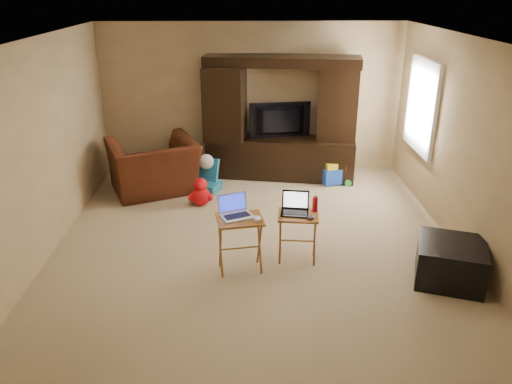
{
  "coord_description": "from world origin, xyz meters",
  "views": [
    {
      "loc": [
        -0.13,
        -5.57,
        3.06
      ],
      "look_at": [
        0.0,
        -0.2,
        0.8
      ],
      "focal_mm": 35.0,
      "sensor_mm": 36.0,
      "label": 1
    }
  ],
  "objects_px": {
    "television": "(281,121)",
    "laptop_right": "(295,204)",
    "plush_toy": "(201,191)",
    "ottoman": "(450,262)",
    "laptop_left": "(237,207)",
    "water_bottle": "(315,204)",
    "mouse_left": "(257,219)",
    "recliner": "(154,166)",
    "child_rocker": "(206,176)",
    "entertainment_center": "(281,119)",
    "push_toy": "(337,172)",
    "mouse_right": "(311,217)",
    "tray_table_right": "(297,238)",
    "tray_table_left": "(240,245)"
  },
  "relations": [
    {
      "from": "entertainment_center",
      "to": "laptop_right",
      "type": "height_order",
      "value": "entertainment_center"
    },
    {
      "from": "push_toy",
      "to": "ottoman",
      "type": "height_order",
      "value": "ottoman"
    },
    {
      "from": "tray_table_left",
      "to": "tray_table_right",
      "type": "bearing_deg",
      "value": 7.85
    },
    {
      "from": "push_toy",
      "to": "laptop_right",
      "type": "height_order",
      "value": "laptop_right"
    },
    {
      "from": "television",
      "to": "laptop_right",
      "type": "relative_size",
      "value": 3.26
    },
    {
      "from": "television",
      "to": "laptop_left",
      "type": "relative_size",
      "value": 2.96
    },
    {
      "from": "plush_toy",
      "to": "water_bottle",
      "type": "relative_size",
      "value": 2.33
    },
    {
      "from": "recliner",
      "to": "child_rocker",
      "type": "distance_m",
      "value": 0.83
    },
    {
      "from": "entertainment_center",
      "to": "tray_table_right",
      "type": "distance_m",
      "value": 2.9
    },
    {
      "from": "mouse_left",
      "to": "push_toy",
      "type": "bearing_deg",
      "value": 63.15
    },
    {
      "from": "tray_table_left",
      "to": "water_bottle",
      "type": "distance_m",
      "value": 0.99
    },
    {
      "from": "tray_table_right",
      "to": "push_toy",
      "type": "bearing_deg",
      "value": 76.02
    },
    {
      "from": "entertainment_center",
      "to": "television",
      "type": "xyz_separation_m",
      "value": [
        -0.0,
        -0.02,
        -0.04
      ]
    },
    {
      "from": "tray_table_left",
      "to": "tray_table_right",
      "type": "height_order",
      "value": "tray_table_left"
    },
    {
      "from": "recliner",
      "to": "laptop_left",
      "type": "relative_size",
      "value": 3.71
    },
    {
      "from": "water_bottle",
      "to": "entertainment_center",
      "type": "bearing_deg",
      "value": 94.33
    },
    {
      "from": "television",
      "to": "laptop_right",
      "type": "xyz_separation_m",
      "value": [
        -0.03,
        -2.78,
        -0.24
      ]
    },
    {
      "from": "entertainment_center",
      "to": "push_toy",
      "type": "bearing_deg",
      "value": -12.27
    },
    {
      "from": "television",
      "to": "mouse_left",
      "type": "bearing_deg",
      "value": 73.91
    },
    {
      "from": "entertainment_center",
      "to": "tray_table_left",
      "type": "distance_m",
      "value": 3.17
    },
    {
      "from": "recliner",
      "to": "tray_table_right",
      "type": "relative_size",
      "value": 2.13
    },
    {
      "from": "mouse_right",
      "to": "laptop_left",
      "type": "bearing_deg",
      "value": -176.07
    },
    {
      "from": "mouse_right",
      "to": "water_bottle",
      "type": "relative_size",
      "value": 0.66
    },
    {
      "from": "recliner",
      "to": "laptop_right",
      "type": "height_order",
      "value": "laptop_right"
    },
    {
      "from": "entertainment_center",
      "to": "push_toy",
      "type": "xyz_separation_m",
      "value": [
        0.91,
        -0.36,
        -0.81
      ]
    },
    {
      "from": "plush_toy",
      "to": "tray_table_right",
      "type": "height_order",
      "value": "tray_table_right"
    },
    {
      "from": "plush_toy",
      "to": "laptop_left",
      "type": "xyz_separation_m",
      "value": [
        0.56,
        -1.82,
        0.56
      ]
    },
    {
      "from": "child_rocker",
      "to": "plush_toy",
      "type": "distance_m",
      "value": 0.54
    },
    {
      "from": "plush_toy",
      "to": "ottoman",
      "type": "relative_size",
      "value": 0.61
    },
    {
      "from": "television",
      "to": "water_bottle",
      "type": "height_order",
      "value": "television"
    },
    {
      "from": "push_toy",
      "to": "laptop_right",
      "type": "bearing_deg",
      "value": -125.68
    },
    {
      "from": "tray_table_right",
      "to": "laptop_right",
      "type": "height_order",
      "value": "laptop_right"
    },
    {
      "from": "ottoman",
      "to": "mouse_right",
      "type": "xyz_separation_m",
      "value": [
        -1.51,
        0.35,
        0.4
      ]
    },
    {
      "from": "ottoman",
      "to": "recliner",
      "type": "bearing_deg",
      "value": 144.09
    },
    {
      "from": "plush_toy",
      "to": "push_toy",
      "type": "bearing_deg",
      "value": 20.62
    },
    {
      "from": "plush_toy",
      "to": "mouse_left",
      "type": "relative_size",
      "value": 3.21
    },
    {
      "from": "mouse_right",
      "to": "water_bottle",
      "type": "bearing_deg",
      "value": 70.71
    },
    {
      "from": "television",
      "to": "recliner",
      "type": "xyz_separation_m",
      "value": [
        -2.02,
        -0.61,
        -0.55
      ]
    },
    {
      "from": "tray_table_left",
      "to": "water_bottle",
      "type": "xyz_separation_m",
      "value": [
        0.87,
        0.29,
        0.36
      ]
    },
    {
      "from": "recliner",
      "to": "child_rocker",
      "type": "height_order",
      "value": "recliner"
    },
    {
      "from": "laptop_left",
      "to": "water_bottle",
      "type": "distance_m",
      "value": 0.94
    },
    {
      "from": "mouse_left",
      "to": "child_rocker",
      "type": "bearing_deg",
      "value": 106.71
    },
    {
      "from": "child_rocker",
      "to": "ottoman",
      "type": "distance_m",
      "value": 3.89
    },
    {
      "from": "child_rocker",
      "to": "ottoman",
      "type": "xyz_separation_m",
      "value": [
        2.85,
        -2.64,
        -0.03
      ]
    },
    {
      "from": "ottoman",
      "to": "mouse_right",
      "type": "distance_m",
      "value": 1.6
    },
    {
      "from": "laptop_left",
      "to": "mouse_right",
      "type": "xyz_separation_m",
      "value": [
        0.83,
        0.06,
        -0.15
      ]
    },
    {
      "from": "entertainment_center",
      "to": "tray_table_right",
      "type": "relative_size",
      "value": 4.1
    },
    {
      "from": "laptop_left",
      "to": "tray_table_left",
      "type": "bearing_deg",
      "value": -67.78
    },
    {
      "from": "laptop_right",
      "to": "mouse_right",
      "type": "height_order",
      "value": "laptop_right"
    },
    {
      "from": "mouse_left",
      "to": "mouse_right",
      "type": "xyz_separation_m",
      "value": [
        0.61,
        0.16,
        -0.06
      ]
    }
  ]
}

